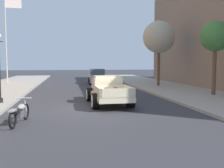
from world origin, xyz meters
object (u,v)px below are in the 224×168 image
Objects in this scene: hotrod_truck_cream at (108,90)px; flagpole at (8,30)px; street_tree_nearest at (215,37)px; street_tree_second at (159,37)px; car_background_silver at (97,77)px; motorcycle_parked at (20,112)px.

hotrod_truck_cream is 0.54× the size of flagpole.
flagpole reaches higher than street_tree_nearest.
flagpole is at bearing 159.94° from street_tree_second.
car_background_silver is 0.89× the size of street_tree_nearest.
street_tree_nearest is (15.77, -12.65, -1.76)m from flagpole.
hotrod_truck_cream is at bearing -94.15° from car_background_silver.
street_tree_second reaches higher than motorcycle_parked.
motorcycle_parked is 0.23× the size of flagpole.
car_background_silver is at bearing -2.70° from flagpole.
car_background_silver reaches higher than motorcycle_parked.
street_tree_second reaches higher than car_background_silver.
street_tree_nearest is 0.81× the size of street_tree_second.
hotrod_truck_cream is 5.83m from motorcycle_parked.
car_background_silver reaches higher than hotrod_truck_cream.
motorcycle_parked is 0.48× the size of car_background_silver.
hotrod_truck_cream is at bearing -125.74° from street_tree_second.
car_background_silver is 0.72× the size of street_tree_second.
hotrod_truck_cream is 0.82× the size of street_tree_second.
car_background_silver is (5.02, 17.84, 0.33)m from motorcycle_parked.
street_tree_nearest is (11.51, 5.63, 3.57)m from motorcycle_parked.
flagpole is (-4.26, 18.28, 5.33)m from motorcycle_parked.
hotrod_truck_cream reaches higher than motorcycle_parked.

